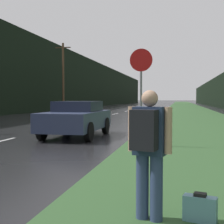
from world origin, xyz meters
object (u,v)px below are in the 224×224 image
Objects in this scene: hitchhiker_with_backpack at (148,146)px; suitcase at (200,209)px; car_passing_near at (77,118)px; stop_sign at (141,86)px.

suitcase is at bearing 22.30° from hitchhiker_with_backpack.
car_passing_near reaches higher than suitcase.
stop_sign is at bearing 144.43° from car_passing_near.
car_passing_near is (-3.63, 8.06, -0.19)m from hitchhiker_with_backpack.
stop_sign is 6.38m from suitcase.
hitchhiker_with_backpack is 8.84m from car_passing_near.
hitchhiker_with_backpack is at bearing -157.70° from suitcase.
stop_sign is at bearing 117.80° from suitcase.
stop_sign is at bearing 111.95° from hitchhiker_with_backpack.
stop_sign is 1.91× the size of hitchhiker_with_backpack.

